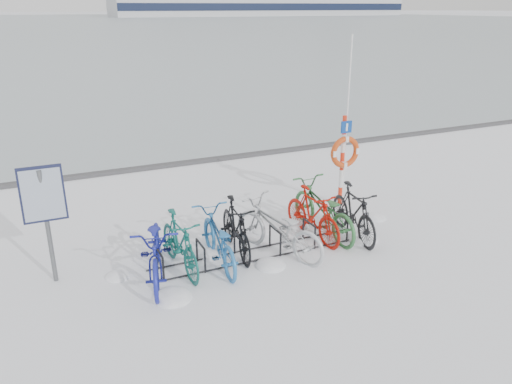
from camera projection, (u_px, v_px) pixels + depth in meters
The scene contains 15 objects.
ground at pixel (257, 255), 9.14m from camera, with size 900.00×900.00×0.00m, color white.
ice_sheet at pixel (30, 22), 141.29m from camera, with size 400.00×298.00×0.02m, color #A3B1B8.
quay_edge at pixel (171, 165), 14.15m from camera, with size 400.00×0.25×0.10m, color #3F3F42.
bike_rack at pixel (257, 246), 9.08m from camera, with size 4.00×0.48×0.46m.
info_board at pixel (44, 201), 7.76m from camera, with size 0.66×0.25×1.98m.
lifebuoy_station at pixel (345, 152), 11.00m from camera, with size 0.72×0.22×3.73m.
bike_0 at pixel (157, 247), 8.21m from camera, with size 0.72×2.08×1.09m, color navy.
bike_1 at pixel (179, 241), 8.49m from camera, with size 0.49×1.72×1.03m, color #11574F.
bike_2 at pixel (218, 237), 8.69m from camera, with size 0.65×1.88×0.98m, color #2468A9.
bike_3 at pixel (236, 226), 9.09m from camera, with size 0.49×1.72×1.03m, color black.
bike_4 at pixel (278, 227), 9.01m from camera, with size 0.70×2.02×1.06m, color #B0B4B8.
bike_5 at pixel (313, 213), 9.67m from camera, with size 0.48×1.71×1.03m, color #AC1207.
bike_6 at pixel (323, 208), 9.83m from camera, with size 0.72×2.07×1.09m, color #2E6B37.
bike_7 at pixel (354, 211), 9.72m from camera, with size 0.50×1.78×1.07m, color black.
snow_drifts at pixel (270, 253), 9.19m from camera, with size 5.93×2.14×0.22m.
Camera 1 is at (-3.41, -7.42, 4.27)m, focal length 35.00 mm.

